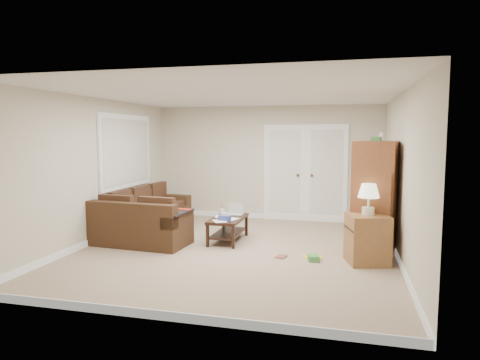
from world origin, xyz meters
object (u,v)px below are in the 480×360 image
(sectional_sofa, at_px, (146,220))
(coffee_table, at_px, (228,228))
(side_cabinet, at_px, (367,235))
(tv_armoire, at_px, (377,197))

(sectional_sofa, height_order, coffee_table, sectional_sofa)
(sectional_sofa, height_order, side_cabinet, side_cabinet)
(tv_armoire, bearing_deg, coffee_table, -171.02)
(sectional_sofa, bearing_deg, coffee_table, 4.27)
(sectional_sofa, xyz_separation_m, side_cabinet, (3.90, -0.79, 0.12))
(sectional_sofa, relative_size, tv_armoire, 1.36)
(coffee_table, distance_m, tv_armoire, 2.57)
(side_cabinet, bearing_deg, tv_armoire, 61.49)
(sectional_sofa, distance_m, coffee_table, 1.59)
(tv_armoire, xyz_separation_m, side_cabinet, (-0.16, -0.64, -0.48))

